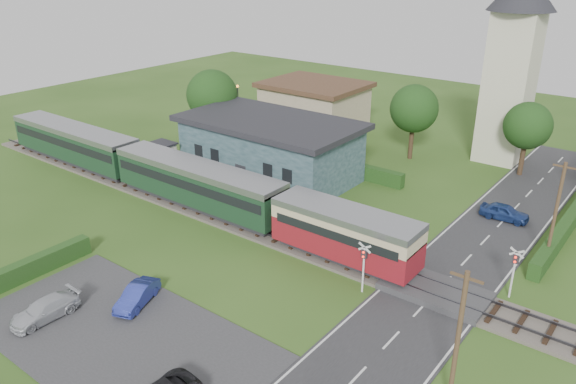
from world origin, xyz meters
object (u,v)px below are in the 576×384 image
Objects in this scene: crossing_signal_near at (364,261)px; crossing_signal_far at (514,266)px; equipment_hut at (161,156)px; church_tower at (514,54)px; car_park_blue at (137,295)px; pedestrian_far at (181,167)px; car_park_silver at (45,309)px; car_on_road at (505,212)px; station_building at (270,148)px; pedestrian_near at (297,204)px; train at (170,174)px; house_west at (314,106)px.

crossing_signal_near is 8.65m from crossing_signal_far.
equipment_hut is 0.14× the size of church_tower.
crossing_signal_near reaches higher than car_park_blue.
car_park_blue is 19.22m from pedestrian_far.
church_tower is 44.01m from car_park_silver.
car_on_road is at bearing 18.74° from equipment_hut.
church_tower is at bearing 110.02° from crossing_signal_far.
equipment_hut is 31.61m from crossing_signal_far.
crossing_signal_far reaches higher than pedestrian_far.
pedestrian_near is at bearing -38.59° from station_building.
car_on_road is (3.52, 15.08, -1.48)m from crossing_signal_near.
pedestrian_near is (0.68, 14.51, 0.69)m from car_park_blue.
car_park_silver is at bearing -65.53° from train.
equipment_hut is 0.78× the size of crossing_signal_far.
crossing_signal_near reaches higher than car_park_silver.
car_on_road is at bearing 40.95° from car_park_blue.
train is at bearing -124.95° from church_tower.
pedestrian_near is at bearing 66.70° from car_park_blue.
house_west is at bearing -36.14° from pedestrian_near.
train is at bearing -85.45° from house_west.
equipment_hut is at bearing 21.12° from pedestrian_near.
pedestrian_far is at bearing -133.71° from station_building.
station_building is at bearing -63.82° from pedestrian_far.
crossing_signal_far is at bearing -15.63° from station_building.
church_tower is 39.56m from car_park_blue.
train is 4.10m from pedestrian_far.
train reaches higher than car_on_road.
train is at bearing 37.56° from pedestrian_near.
crossing_signal_near is 15.56m from car_on_road.
equipment_hut is 15.51m from pedestrian_near.
crossing_signal_far is 0.95× the size of car_park_blue.
crossing_signal_far is 2.06× the size of pedestrian_far.
house_west reaches higher than equipment_hut.
car_on_road is at bearing 109.70° from crossing_signal_far.
crossing_signal_far is at bearing -69.98° from church_tower.
church_tower is 5.37× the size of crossing_signal_far.
car_park_blue is (-13.10, -24.17, -0.01)m from car_on_road.
pedestrian_far is at bearing 118.59° from car_park_silver.
house_west is (-1.83, 23.00, 0.61)m from train.
equipment_hut is 29.50m from car_on_road.
station_building is 24.51m from crossing_signal_far.
house_west reaches higher than station_building.
crossing_signal_near is at bearing 22.91° from car_park_blue.
crossing_signal_near reaches higher than car_on_road.
train is 17.08m from car_park_silver.
station_building is 23.89m from church_tower.
house_west is 3.30× the size of crossing_signal_far.
house_west is 3.30× the size of crossing_signal_near.
train is 19.72m from crossing_signal_near.
equipment_hut is 1.60× the size of pedestrian_far.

